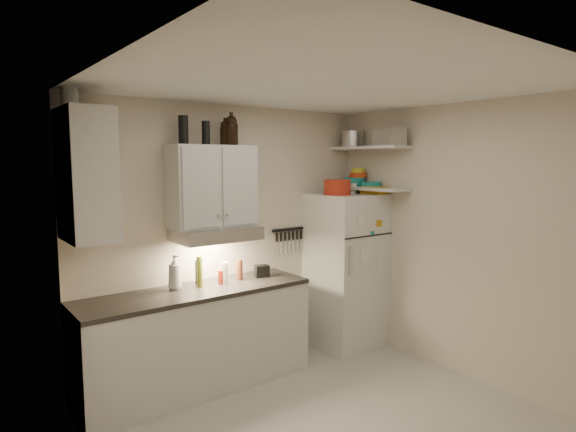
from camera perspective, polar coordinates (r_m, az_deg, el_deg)
floor at (r=4.12m, az=5.26°, el=-23.58°), size 3.20×3.00×0.02m
ceiling at (r=3.61m, az=5.70°, el=15.35°), size 3.20×3.00×0.02m
back_wall at (r=4.84m, az=-6.74°, el=-2.49°), size 3.20×0.02×2.60m
left_wall at (r=2.84m, az=-19.48°, el=-9.23°), size 0.02×3.00×2.60m
right_wall at (r=4.87m, az=19.56°, el=-2.78°), size 0.02×3.00×2.60m
base_cabinet at (r=4.55m, az=-10.71°, el=-14.40°), size 2.10×0.60×0.88m
countertop at (r=4.40m, az=-10.84°, el=-8.80°), size 2.10×0.62×0.04m
upper_cabinet at (r=4.49m, az=-9.00°, el=3.51°), size 0.80×0.33×0.75m
side_cabinet at (r=3.94m, az=-22.79°, el=4.50°), size 0.33×0.55×1.00m
range_hood at (r=4.48m, az=-8.50°, el=-2.09°), size 0.76×0.46×0.12m
fridge at (r=5.40m, az=6.83°, el=-6.42°), size 0.70×0.68×1.70m
shelf_hi at (r=5.32m, az=9.61°, el=7.98°), size 0.30×0.95×0.03m
shelf_lo at (r=5.33m, az=9.52°, el=3.25°), size 0.30×0.95×0.03m
knife_strip at (r=5.21m, az=0.04°, el=-1.60°), size 0.42×0.02×0.03m
dutch_oven at (r=5.11m, az=5.85°, el=3.42°), size 0.28×0.28×0.16m
book_stack at (r=5.30m, az=10.25°, el=3.02°), size 0.24×0.28×0.08m
spice_jar at (r=5.34m, az=7.79°, el=3.25°), size 0.09×0.09×0.11m
stock_pot at (r=5.52m, az=7.65°, el=9.02°), size 0.26×0.26×0.17m
tin_a at (r=5.25m, az=11.17°, el=9.07°), size 0.18×0.16×0.17m
tin_b at (r=5.06m, az=12.45°, el=9.20°), size 0.21×0.21×0.18m
bowl_teal at (r=5.51m, az=7.87°, el=4.04°), size 0.24×0.24×0.10m
bowl_orange at (r=5.51m, az=8.31°, el=4.83°), size 0.19×0.19×0.06m
bowl_yellow at (r=5.51m, az=8.32°, el=5.38°), size 0.15×0.15×0.05m
plates at (r=5.36m, az=9.85°, el=3.72°), size 0.26×0.26×0.06m
growler_a at (r=4.57m, az=-7.45°, el=9.76°), size 0.11×0.11×0.24m
growler_b at (r=4.56m, az=-6.71°, el=10.08°), size 0.12×0.12×0.28m
thermos_a at (r=4.43m, az=-9.71°, el=9.68°), size 0.09×0.09×0.21m
thermos_b at (r=4.38m, az=-12.30°, el=9.92°), size 0.11×0.11×0.25m
side_jar at (r=4.04m, az=-24.50°, el=12.76°), size 0.15×0.15×0.17m
soap_bottle at (r=4.40m, az=-13.29°, el=-6.29°), size 0.17×0.17×0.34m
pepper_mill at (r=4.66m, az=-5.79°, el=-6.34°), size 0.07×0.07×0.20m
oil_bottle at (r=4.44m, az=-10.44°, el=-6.51°), size 0.07×0.07×0.28m
vinegar_bottle at (r=4.54m, az=-10.66°, el=-6.58°), size 0.05×0.05×0.23m
clear_bottle at (r=4.53m, az=-7.54°, el=-6.71°), size 0.09×0.09×0.20m
red_jar at (r=4.54m, az=-7.90°, el=-7.19°), size 0.07×0.07×0.13m
caddy at (r=4.77m, az=-3.12°, el=-6.53°), size 0.16×0.13×0.12m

